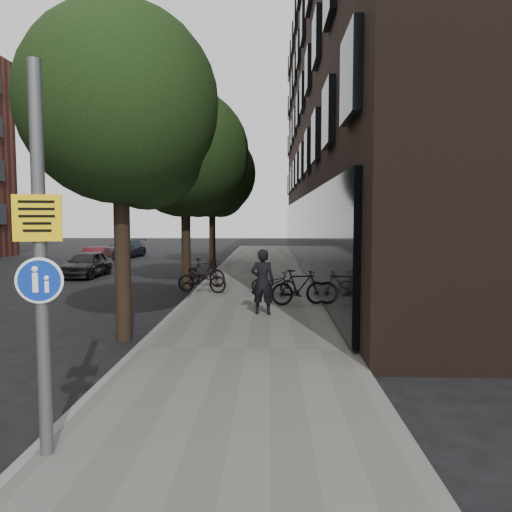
{
  "coord_description": "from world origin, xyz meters",
  "views": [
    {
      "loc": [
        0.74,
        -6.64,
        2.81
      ],
      "look_at": [
        0.44,
        3.73,
        2.0
      ],
      "focal_mm": 35.0,
      "sensor_mm": 36.0,
      "label": 1
    }
  ],
  "objects_px": {
    "parked_bike_facade_near": "(273,283)",
    "pedestrian": "(263,282)",
    "parked_car_near": "(87,264)",
    "signpost": "(41,260)"
  },
  "relations": [
    {
      "from": "parked_bike_facade_near",
      "to": "pedestrian",
      "type": "bearing_deg",
      "value": -165.71
    },
    {
      "from": "parked_bike_facade_near",
      "to": "parked_car_near",
      "type": "relative_size",
      "value": 0.45
    },
    {
      "from": "parked_bike_facade_near",
      "to": "parked_car_near",
      "type": "xyz_separation_m",
      "value": [
        -8.73,
        5.97,
        0.07
      ]
    },
    {
      "from": "signpost",
      "to": "parked_car_near",
      "type": "bearing_deg",
      "value": 96.36
    },
    {
      "from": "signpost",
      "to": "parked_bike_facade_near",
      "type": "xyz_separation_m",
      "value": [
        2.65,
        11.69,
        -1.79
      ]
    },
    {
      "from": "pedestrian",
      "to": "parked_bike_facade_near",
      "type": "height_order",
      "value": "pedestrian"
    },
    {
      "from": "signpost",
      "to": "pedestrian",
      "type": "xyz_separation_m",
      "value": [
        2.33,
        8.27,
        -1.31
      ]
    },
    {
      "from": "signpost",
      "to": "pedestrian",
      "type": "height_order",
      "value": "signpost"
    },
    {
      "from": "pedestrian",
      "to": "parked_car_near",
      "type": "height_order",
      "value": "pedestrian"
    },
    {
      "from": "signpost",
      "to": "parked_car_near",
      "type": "distance_m",
      "value": 18.76
    }
  ]
}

